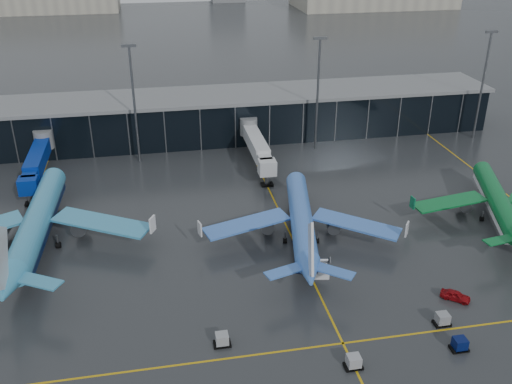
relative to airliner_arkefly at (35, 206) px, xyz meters
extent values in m
plane|color=#282B2D|center=(31.21, -18.01, -6.82)|extent=(600.00, 600.00, 0.00)
cube|color=black|center=(31.21, 43.99, -1.82)|extent=(140.00, 16.00, 10.00)
cube|color=slate|center=(31.21, 43.99, 3.48)|extent=(142.00, 17.00, 0.80)
cylinder|color=#595B60|center=(-3.79, 35.49, -1.62)|extent=(4.00, 4.00, 4.00)
cube|color=navy|center=(-3.79, 21.99, -2.42)|extent=(3.00, 24.00, 3.00)
cylinder|color=#595B60|center=(-3.79, 14.49, -5.52)|extent=(1.00, 1.00, 2.60)
cylinder|color=#595B60|center=(41.21, 35.49, -1.62)|extent=(4.00, 4.00, 4.00)
cube|color=silver|center=(41.21, 21.99, -2.42)|extent=(3.00, 24.00, 3.00)
cylinder|color=#595B60|center=(41.21, 14.49, -5.52)|extent=(1.00, 1.00, 2.60)
cylinder|color=#595B60|center=(16.21, 31.99, 5.68)|extent=(0.50, 0.50, 25.00)
cube|color=#595B60|center=(16.21, 31.99, 18.38)|extent=(3.00, 0.40, 0.60)
cylinder|color=#595B60|center=(56.21, 31.99, 5.68)|extent=(0.50, 0.50, 25.00)
cube|color=#595B60|center=(56.21, 31.99, 18.38)|extent=(3.00, 0.40, 0.60)
cylinder|color=#595B60|center=(96.21, 31.99, 5.68)|extent=(0.50, 0.50, 25.00)
cube|color=#595B60|center=(96.21, 31.99, 18.38)|extent=(3.00, 0.40, 0.60)
cube|color=gold|center=(-3.79, 1.99, -6.81)|extent=(0.30, 120.00, 0.02)
cube|color=gold|center=(41.21, 1.99, -6.81)|extent=(0.30, 120.00, 0.02)
cube|color=gold|center=(86.21, 1.99, -6.81)|extent=(0.30, 120.00, 0.02)
cube|color=gold|center=(41.21, -33.01, -6.81)|extent=(220.00, 0.30, 0.02)
cube|color=black|center=(55.11, -36.81, -6.64)|extent=(2.20, 1.50, 0.36)
cube|color=#051044|center=(55.11, -36.81, -5.87)|extent=(1.60, 1.50, 1.50)
cube|color=black|center=(55.31, -31.88, -6.64)|extent=(2.20, 1.50, 0.36)
cube|color=gray|center=(55.31, -31.88, -5.87)|extent=(1.60, 1.50, 1.50)
cube|color=black|center=(41.05, -37.30, -6.64)|extent=(2.20, 1.50, 0.36)
cube|color=#97999F|center=(41.05, -37.30, -5.87)|extent=(1.60, 1.50, 1.50)
cube|color=black|center=(26.08, -30.44, -6.64)|extent=(2.20, 1.50, 0.36)
cube|color=gray|center=(26.08, -30.44, -5.87)|extent=(1.60, 1.50, 1.50)
cube|color=white|center=(42.90, -17.47, -6.42)|extent=(2.75, 3.55, 0.80)
cube|color=white|center=(42.90, -17.47, -4.52)|extent=(2.09, 3.08, 2.29)
imported|color=maroon|center=(59.70, -27.21, -6.12)|extent=(4.23, 3.87, 1.40)
camera|label=1|loc=(19.81, -86.48, 42.36)|focal=40.00mm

